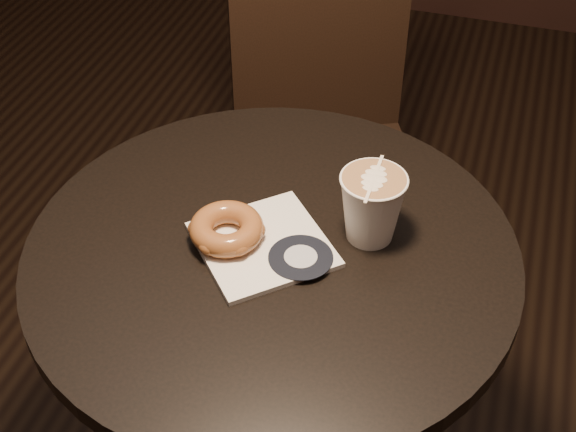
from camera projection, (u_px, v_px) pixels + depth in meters
The scene contains 5 objects.
cafe_table at pixel (273, 338), 1.26m from camera, with size 0.70×0.70×0.75m.
chair at pixel (324, 113), 1.75m from camera, with size 0.51×0.51×0.97m.
pastry_bag at pixel (263, 245), 1.13m from camera, with size 0.17×0.17×0.01m, color white.
doughnut at pixel (227, 229), 1.12m from camera, with size 0.11×0.11×0.03m, color brown.
latte_cup at pixel (372, 207), 1.11m from camera, with size 0.09×0.09×0.10m, color white, non-canonical shape.
Camera 1 is at (0.26, -0.78, 1.53)m, focal length 50.00 mm.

